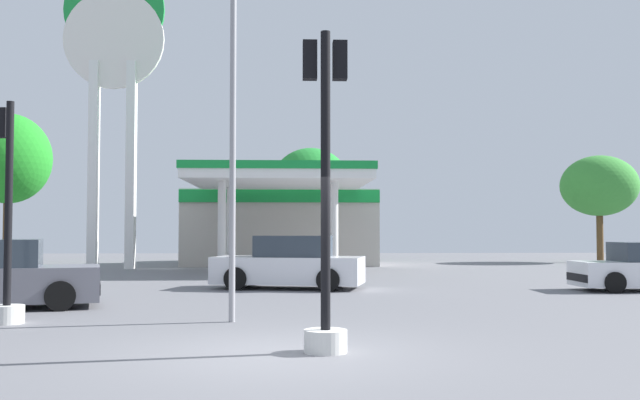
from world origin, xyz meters
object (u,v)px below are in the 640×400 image
(station_pole_sign, at_px, (114,68))
(corner_streetlamp, at_px, (232,80))
(car_1, at_px, (289,265))
(tree_2, at_px, (599,186))
(tree_0, at_px, (8,159))
(traffic_signal_1, at_px, (325,221))
(tree_1, at_px, (311,184))
(traffic_signal_0, at_px, (7,253))

(station_pole_sign, height_order, corner_streetlamp, station_pole_sign)
(car_1, distance_m, tree_2, 24.28)
(station_pole_sign, height_order, tree_0, station_pole_sign)
(traffic_signal_1, xyz_separation_m, tree_1, (0.79, 30.78, 2.52))
(traffic_signal_0, xyz_separation_m, tree_1, (6.59, 27.35, 3.09))
(traffic_signal_1, bearing_deg, tree_1, 88.53)
(car_1, height_order, traffic_signal_1, traffic_signal_1)
(tree_2, bearing_deg, tree_0, 179.15)
(car_1, relative_size, corner_streetlamp, 0.61)
(tree_1, bearing_deg, traffic_signal_0, -103.55)
(tree_1, bearing_deg, tree_0, -172.74)
(traffic_signal_1, distance_m, tree_2, 32.79)
(traffic_signal_0, bearing_deg, tree_2, 48.02)
(car_1, relative_size, tree_1, 0.73)
(station_pole_sign, bearing_deg, tree_2, 12.60)
(tree_1, xyz_separation_m, corner_streetlamp, (-2.38, -27.52, 0.20))
(corner_streetlamp, bearing_deg, tree_1, 85.05)
(traffic_signal_0, xyz_separation_m, tree_2, (22.31, 24.80, 2.86))
(traffic_signal_0, bearing_deg, tree_1, 76.45)
(traffic_signal_0, height_order, tree_0, tree_0)
(car_1, height_order, tree_0, tree_0)
(traffic_signal_1, bearing_deg, tree_0, 118.33)
(traffic_signal_0, xyz_separation_m, tree_0, (-9.68, 25.28, 4.26))
(tree_1, xyz_separation_m, tree_2, (15.72, -2.55, -0.22))
(station_pole_sign, height_order, tree_1, station_pole_sign)
(traffic_signal_1, height_order, tree_2, tree_2)
(traffic_signal_1, xyz_separation_m, corner_streetlamp, (-1.59, 3.26, 2.72))
(station_pole_sign, distance_m, car_1, 16.30)
(car_1, relative_size, tree_2, 0.81)
(station_pole_sign, height_order, tree_2, station_pole_sign)
(traffic_signal_0, distance_m, tree_1, 28.30)
(station_pole_sign, bearing_deg, traffic_signal_0, -82.04)
(tree_2, xyz_separation_m, corner_streetlamp, (-18.11, -24.98, 0.43))
(tree_1, bearing_deg, car_1, -93.72)
(traffic_signal_1, distance_m, corner_streetlamp, 4.54)
(traffic_signal_1, xyz_separation_m, tree_2, (16.52, 28.24, 2.30))
(traffic_signal_1, distance_m, tree_1, 30.90)
(car_1, height_order, traffic_signal_0, traffic_signal_0)
(station_pole_sign, xyz_separation_m, tree_1, (9.28, 8.14, -4.78))
(tree_2, bearing_deg, corner_streetlamp, -125.94)
(tree_0, relative_size, corner_streetlamp, 1.03)
(tree_0, height_order, tree_2, tree_0)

